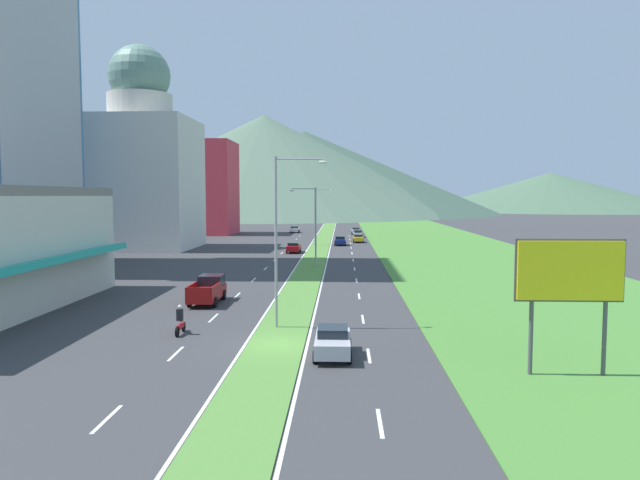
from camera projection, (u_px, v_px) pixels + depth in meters
ground_plane at (276, 345)px, 32.54m from camera, size 600.00×600.00×0.00m
grass_median at (319, 248)px, 92.32m from camera, size 3.20×240.00×0.06m
grass_verge_right at (450, 249)px, 91.53m from camera, size 24.00×240.00×0.06m
lane_dash_left_1 at (107, 419)px, 21.79m from camera, size 0.16×2.80×0.01m
lane_dash_left_2 at (176, 354)px, 30.78m from camera, size 0.16×2.80×0.01m
lane_dash_left_3 at (213, 318)px, 39.76m from camera, size 0.16×2.80×0.01m
lane_dash_left_4 at (237, 295)px, 48.74m from camera, size 0.16×2.80×0.01m
lane_dash_left_5 at (254, 280)px, 57.72m from camera, size 0.16×2.80×0.01m
lane_dash_left_6 at (266, 269)px, 66.70m from camera, size 0.16×2.80×0.01m
lane_dash_left_7 at (275, 260)px, 75.68m from camera, size 0.16×2.80×0.01m
lane_dash_left_8 at (282, 253)px, 84.67m from camera, size 0.16×2.80×0.01m
lane_dash_left_9 at (288, 248)px, 93.65m from camera, size 0.16×2.80×0.01m
lane_dash_left_10 at (292, 243)px, 102.63m from camera, size 0.16×2.80×0.01m
lane_dash_left_11 at (296, 239)px, 111.61m from camera, size 0.16×2.80×0.01m
lane_dash_left_12 at (300, 236)px, 120.59m from camera, size 0.16×2.80×0.01m
lane_dash_right_1 at (380, 423)px, 21.40m from camera, size 0.16×2.80×0.01m
lane_dash_right_2 at (369, 356)px, 30.38m from camera, size 0.16×2.80×0.01m
lane_dash_right_3 at (363, 319)px, 39.37m from camera, size 0.16×2.80×0.01m
lane_dash_right_4 at (359, 296)px, 48.35m from camera, size 0.16×2.80×0.01m
lane_dash_right_5 at (356, 280)px, 57.33m from camera, size 0.16×2.80×0.01m
lane_dash_right_6 at (355, 269)px, 66.31m from camera, size 0.16×2.80×0.01m
lane_dash_right_7 at (353, 260)px, 75.29m from camera, size 0.16×2.80×0.01m
lane_dash_right_8 at (352, 253)px, 84.28m from camera, size 0.16×2.80×0.01m
lane_dash_right_9 at (351, 248)px, 93.26m from camera, size 0.16×2.80×0.01m
lane_dash_right_10 at (350, 243)px, 102.24m from camera, size 0.16×2.80×0.01m
lane_dash_right_11 at (350, 239)px, 111.22m from camera, size 0.16×2.80×0.01m
lane_dash_right_12 at (349, 236)px, 120.20m from camera, size 0.16×2.80×0.01m
edge_line_median_left at (308, 248)px, 92.39m from camera, size 0.16×240.00×0.01m
edge_line_median_right at (330, 248)px, 92.26m from camera, size 0.16×240.00×0.01m
domed_building at (142, 166)px, 91.94m from camera, size 16.42×16.42×31.77m
midrise_colored at (202, 188)px, 126.54m from camera, size 14.01×14.01×20.06m
hill_far_left at (264, 165)px, 254.59m from camera, size 172.06×172.06×43.33m
hill_far_center at (304, 172)px, 275.81m from camera, size 180.70×180.70×38.67m
hill_far_right at (550, 192)px, 324.56m from camera, size 145.08×145.08×21.05m
street_lamp_near at (281, 231)px, 36.35m from camera, size 3.28×0.41×10.76m
street_lamp_mid at (313, 222)px, 66.82m from camera, size 3.13×0.35×9.28m
street_lamp_far at (317, 213)px, 97.24m from camera, size 3.01×0.48×9.55m
billboard_roadside at (570, 276)px, 26.61m from camera, size 4.98×0.28×6.39m
car_0 at (340, 241)px, 97.94m from camera, size 1.93×4.14×1.52m
car_1 at (356, 231)px, 125.85m from camera, size 1.89×4.32×1.46m
car_2 at (333, 342)px, 30.21m from camera, size 1.95×4.10×1.53m
car_3 at (358, 238)px, 104.20m from camera, size 1.86×4.46×1.40m
car_4 at (358, 234)px, 116.64m from camera, size 1.87×4.72×1.44m
car_5 at (294, 247)px, 85.19m from camera, size 1.99×4.47×1.50m
car_6 at (295, 229)px, 131.23m from camera, size 2.00×4.40×1.46m
pickup_truck_0 at (208, 290)px, 45.47m from camera, size 2.18×5.40×2.00m
motorcycle_rider at (180, 322)px, 35.08m from camera, size 0.36×2.00×1.80m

